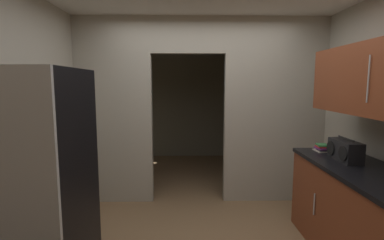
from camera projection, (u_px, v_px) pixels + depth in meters
name	position (u px, v px, depth m)	size (l,w,h in m)	color
kitchen_partition	(205.00, 106.00, 4.03)	(3.45, 0.12, 2.57)	#ADA899
adjoining_room_shell	(197.00, 103.00, 5.84)	(3.45, 2.65, 2.57)	gray
refrigerator	(28.00, 198.00, 2.00)	(0.75, 0.76, 1.77)	black
lower_cabinet_run	(378.00, 230.00, 2.41)	(0.67, 2.19, 0.91)	brown
boombox	(345.00, 151.00, 2.85)	(0.18, 0.39, 0.23)	black
book_stack	(322.00, 148.00, 3.24)	(0.15, 0.17, 0.08)	beige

